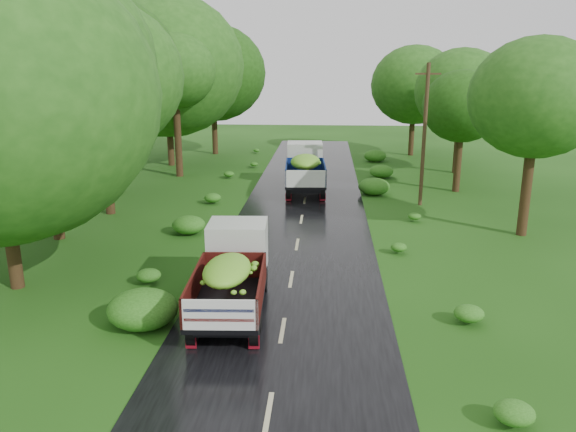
{
  "coord_description": "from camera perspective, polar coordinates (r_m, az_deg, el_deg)",
  "views": [
    {
      "loc": [
        1.18,
        -10.79,
        7.52
      ],
      "look_at": [
        -0.28,
        10.43,
        1.7
      ],
      "focal_mm": 35.0,
      "sensor_mm": 36.0,
      "label": 1
    }
  ],
  "objects": [
    {
      "name": "ground",
      "position": [
        13.2,
        -2.01,
        -19.42
      ],
      "size": [
        120.0,
        120.0,
        0.0
      ],
      "primitive_type": "plane",
      "color": "#17400D",
      "rests_on": "ground"
    },
    {
      "name": "road",
      "position": [
        17.52,
        -0.31,
        -10.07
      ],
      "size": [
        6.5,
        80.0,
        0.02
      ],
      "primitive_type": "cube",
      "color": "black",
      "rests_on": "ground"
    },
    {
      "name": "road_lines",
      "position": [
        18.42,
        -0.07,
        -8.71
      ],
      "size": [
        0.12,
        69.6,
        0.0
      ],
      "color": "#BFB78C",
      "rests_on": "road"
    },
    {
      "name": "truck_near",
      "position": [
        17.51,
        -5.68,
        -5.43
      ],
      "size": [
        2.27,
        5.73,
        2.37
      ],
      "rotation": [
        0.0,
        0.0,
        0.05
      ],
      "color": "black",
      "rests_on": "ground"
    },
    {
      "name": "truck_far",
      "position": [
        34.0,
        1.75,
        5.11
      ],
      "size": [
        2.55,
        6.44,
        2.66
      ],
      "rotation": [
        0.0,
        0.0,
        0.05
      ],
      "color": "black",
      "rests_on": "ground"
    },
    {
      "name": "utility_pole",
      "position": [
        30.87,
        13.68,
        8.11
      ],
      "size": [
        1.32,
        0.21,
        7.54
      ],
      "rotation": [
        0.0,
        0.0,
        -0.03
      ],
      "color": "#382616",
      "rests_on": "ground"
    },
    {
      "name": "trees_left",
      "position": [
        33.65,
        -15.76,
        13.86
      ],
      "size": [
        6.96,
        34.13,
        9.52
      ],
      "color": "black",
      "rests_on": "ground"
    },
    {
      "name": "trees_right",
      "position": [
        38.71,
        16.53,
        11.88
      ],
      "size": [
        5.72,
        26.21,
        7.61
      ],
      "color": "black",
      "rests_on": "ground"
    },
    {
      "name": "shrubs",
      "position": [
        25.83,
        1.17,
        -0.82
      ],
      "size": [
        11.9,
        44.0,
        0.7
      ],
      "color": "#225814",
      "rests_on": "ground"
    }
  ]
}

